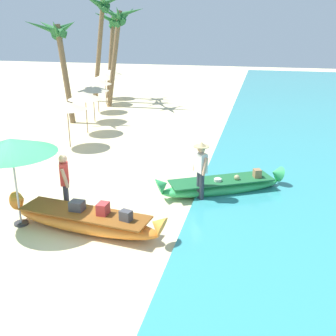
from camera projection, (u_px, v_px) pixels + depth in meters
ground_plane at (58, 227)px, 10.40m from camera, size 80.00×80.00×0.00m
boat_orange_foreground at (86, 220)px, 10.12m from camera, size 4.35×1.33×0.82m
boat_green_midground at (221, 186)px, 12.31m from camera, size 3.83×2.51×0.77m
person_vendor_hatted at (201, 168)px, 11.52m from camera, size 0.52×0.53×1.80m
person_tourist_customer at (65, 181)px, 10.80m from camera, size 0.42×0.58×1.69m
patio_umbrella_large at (11, 146)px, 9.81m from camera, size 2.21×2.21×2.31m
parasol_row_0 at (67, 106)px, 16.37m from camera, size 1.60×1.60×1.91m
parasol_row_1 at (85, 96)px, 18.47m from camera, size 1.60×1.60×1.91m
parasol_row_2 at (93, 88)px, 20.68m from camera, size 1.60×1.60×1.91m
parasol_row_3 at (97, 81)px, 22.87m from camera, size 1.60×1.60×1.91m
parasol_row_4 at (105, 76)px, 24.99m from camera, size 1.60×1.60×1.91m
parasol_row_5 at (110, 72)px, 26.96m from camera, size 1.60×1.60×1.91m
palm_tree_tall_inland at (112, 30)px, 26.18m from camera, size 2.51×2.50×5.63m
palm_tree_leaning_seaward at (58, 41)px, 19.70m from camera, size 2.57×2.33×5.12m
palm_tree_mid_cluster at (119, 28)px, 23.28m from camera, size 2.68×2.74×5.86m
palm_tree_far_behind at (102, 16)px, 24.70m from camera, size 2.52×2.70×6.51m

